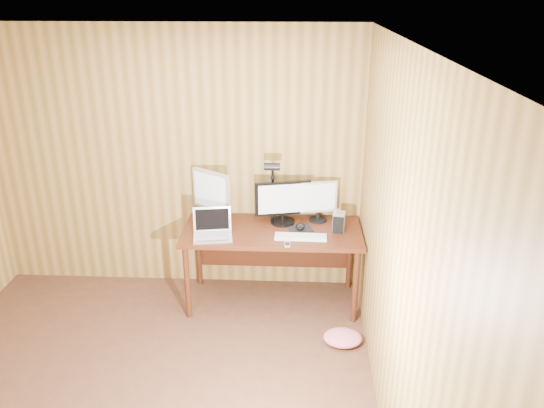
# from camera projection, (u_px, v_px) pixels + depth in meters

# --- Properties ---
(room_shell) EXTENTS (4.00, 4.00, 4.00)m
(room_shell) POSITION_uv_depth(u_px,v_px,m) (101.00, 267.00, 3.11)
(room_shell) COLOR #502F1E
(room_shell) RESTS_ON ground
(desk) EXTENTS (1.60, 0.70, 0.75)m
(desk) POSITION_uv_depth(u_px,v_px,m) (273.00, 238.00, 4.88)
(desk) COLOR #441C0E
(desk) RESTS_ON floor
(monitor_center) EXTENTS (0.51, 0.22, 0.40)m
(monitor_center) POSITION_uv_depth(u_px,v_px,m) (283.00, 202.00, 4.82)
(monitor_center) COLOR black
(monitor_center) RESTS_ON desk
(monitor_left) EXTENTS (0.37, 0.27, 0.48)m
(monitor_left) POSITION_uv_depth(u_px,v_px,m) (212.00, 194.00, 4.86)
(monitor_left) COLOR black
(monitor_left) RESTS_ON desk
(monitor_right) EXTENTS (0.34, 0.16, 0.39)m
(monitor_right) POSITION_uv_depth(u_px,v_px,m) (318.00, 200.00, 4.87)
(monitor_right) COLOR black
(monitor_right) RESTS_ON desk
(laptop) EXTENTS (0.37, 0.30, 0.24)m
(laptop) POSITION_uv_depth(u_px,v_px,m) (213.00, 229.00, 4.63)
(laptop) COLOR silver
(laptop) RESTS_ON desk
(keyboard) EXTENTS (0.45, 0.15, 0.02)m
(keyboard) POSITION_uv_depth(u_px,v_px,m) (301.00, 237.00, 4.60)
(keyboard) COLOR white
(keyboard) RESTS_ON desk
(mousepad) EXTENTS (0.25, 0.23, 0.00)m
(mousepad) POSITION_uv_depth(u_px,v_px,m) (300.00, 229.00, 4.77)
(mousepad) COLOR black
(mousepad) RESTS_ON desk
(mouse) EXTENTS (0.13, 0.14, 0.04)m
(mouse) POSITION_uv_depth(u_px,v_px,m) (300.00, 227.00, 4.77)
(mouse) COLOR black
(mouse) RESTS_ON mousepad
(hard_drive) EXTENTS (0.12, 0.16, 0.16)m
(hard_drive) POSITION_uv_depth(u_px,v_px,m) (339.00, 222.00, 4.72)
(hard_drive) COLOR silver
(hard_drive) RESTS_ON desk
(phone) EXTENTS (0.05, 0.10, 0.01)m
(phone) POSITION_uv_depth(u_px,v_px,m) (287.00, 244.00, 4.48)
(phone) COLOR silver
(phone) RESTS_ON desk
(speaker) EXTENTS (0.05, 0.05, 0.12)m
(speaker) POSITION_uv_depth(u_px,v_px,m) (342.00, 222.00, 4.77)
(speaker) COLOR black
(speaker) RESTS_ON desk
(desk_lamp) EXTENTS (0.14, 0.21, 0.63)m
(desk_lamp) POSITION_uv_depth(u_px,v_px,m) (272.00, 182.00, 4.79)
(desk_lamp) COLOR black
(desk_lamp) RESTS_ON desk
(fabric_pile) EXTENTS (0.37, 0.32, 0.10)m
(fabric_pile) POSITION_uv_depth(u_px,v_px,m) (343.00, 338.00, 4.43)
(fabric_pile) COLOR #D9697C
(fabric_pile) RESTS_ON floor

